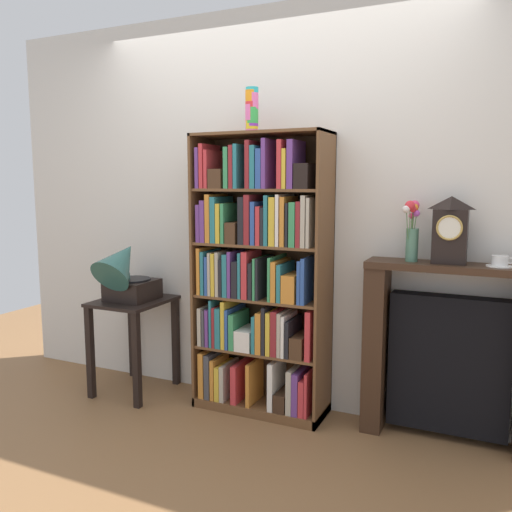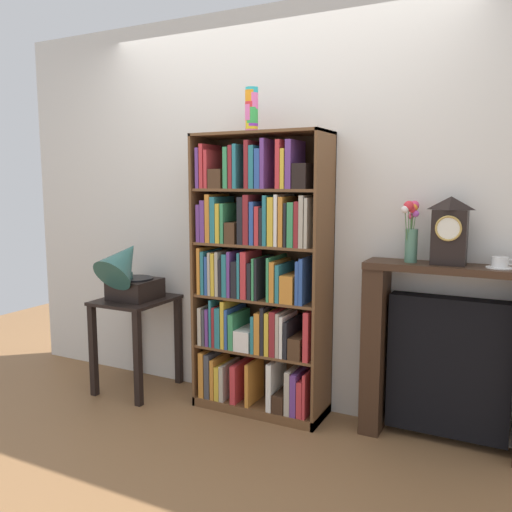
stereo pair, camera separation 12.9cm
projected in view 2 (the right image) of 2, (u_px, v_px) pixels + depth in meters
ground_plane at (252, 417)px, 3.40m from camera, size 7.44×6.40×0.02m
wall_back at (289, 211)px, 3.47m from camera, size 4.44×0.08×2.60m
bookshelf at (258, 280)px, 3.39m from camera, size 0.86×0.34×1.79m
cup_stack at (252, 110)px, 3.22m from camera, size 0.08×0.08×0.27m
side_table_left at (136, 322)px, 3.78m from camera, size 0.46×0.53×0.67m
gramophone at (128, 271)px, 3.66m from camera, size 0.30×0.47×0.49m
fireplace_mantel at (448, 357)px, 2.98m from camera, size 0.95×0.25×1.04m
mantel_clock at (450, 231)px, 2.87m from camera, size 0.18×0.13×0.37m
flower_vase at (411, 230)px, 2.97m from camera, size 0.09×0.18×0.35m
teacup_with_saucer at (500, 263)px, 2.78m from camera, size 0.14×0.14×0.06m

